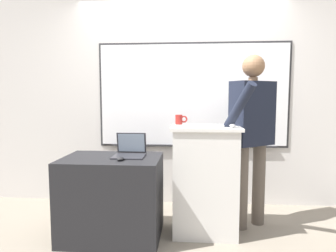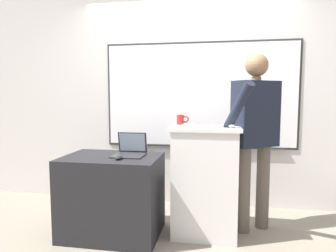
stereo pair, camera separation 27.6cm
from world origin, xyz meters
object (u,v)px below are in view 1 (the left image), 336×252
(computer_mouse_by_laptop, at_px, (120,159))
(computer_mouse_by_keyboard, at_px, (232,125))
(person_presenter, at_px, (252,128))
(coffee_mug, at_px, (180,120))
(lectern_podium, at_px, (205,180))
(side_desk, at_px, (112,197))
(wireless_keyboard, at_px, (203,126))
(laptop, at_px, (130,150))

(computer_mouse_by_laptop, relative_size, computer_mouse_by_keyboard, 1.00)
(person_presenter, bearing_deg, coffee_mug, 148.36)
(lectern_podium, bearing_deg, side_desk, -170.53)
(wireless_keyboard, height_order, computer_mouse_by_keyboard, computer_mouse_by_keyboard)
(person_presenter, xyz_separation_m, coffee_mug, (-0.73, -0.03, 0.08))
(wireless_keyboard, relative_size, coffee_mug, 3.10)
(laptop, xyz_separation_m, computer_mouse_by_keyboard, (0.96, -0.02, 0.24))
(wireless_keyboard, bearing_deg, computer_mouse_by_keyboard, -4.02)
(person_presenter, distance_m, computer_mouse_by_laptop, 1.35)
(person_presenter, relative_size, wireless_keyboard, 4.58)
(coffee_mug, bearing_deg, wireless_keyboard, -44.16)
(computer_mouse_by_laptop, bearing_deg, coffee_mug, 41.63)
(laptop, height_order, computer_mouse_by_keyboard, computer_mouse_by_keyboard)
(person_presenter, distance_m, computer_mouse_by_keyboard, 0.36)
(lectern_podium, xyz_separation_m, person_presenter, (0.47, 0.19, 0.49))
(computer_mouse_by_keyboard, bearing_deg, wireless_keyboard, 175.98)
(person_presenter, relative_size, laptop, 5.95)
(laptop, relative_size, computer_mouse_by_laptop, 2.94)
(side_desk, relative_size, laptop, 3.11)
(person_presenter, bearing_deg, computer_mouse_by_keyboard, -164.53)
(computer_mouse_by_laptop, xyz_separation_m, computer_mouse_by_keyboard, (1.01, 0.21, 0.28))
(lectern_podium, height_order, laptop, lectern_podium)
(side_desk, bearing_deg, coffee_mug, 26.54)
(person_presenter, height_order, computer_mouse_by_keyboard, person_presenter)
(lectern_podium, xyz_separation_m, computer_mouse_by_keyboard, (0.24, -0.08, 0.54))
(lectern_podium, relative_size, laptop, 3.59)
(computer_mouse_by_laptop, xyz_separation_m, coffee_mug, (0.51, 0.45, 0.32))
(coffee_mug, bearing_deg, lectern_podium, -32.84)
(laptop, height_order, computer_mouse_by_laptop, laptop)
(lectern_podium, height_order, computer_mouse_by_laptop, lectern_podium)
(lectern_podium, relative_size, side_desk, 1.16)
(lectern_podium, bearing_deg, person_presenter, 22.06)
(computer_mouse_by_laptop, bearing_deg, wireless_keyboard, 17.22)
(side_desk, bearing_deg, lectern_podium, 9.47)
(side_desk, bearing_deg, wireless_keyboard, 5.96)
(lectern_podium, bearing_deg, wireless_keyboard, -114.52)
(lectern_podium, xyz_separation_m, computer_mouse_by_laptop, (-0.76, -0.29, 0.26))
(computer_mouse_by_keyboard, height_order, coffee_mug, coffee_mug)
(lectern_podium, height_order, computer_mouse_by_keyboard, computer_mouse_by_keyboard)
(side_desk, height_order, computer_mouse_by_keyboard, computer_mouse_by_keyboard)
(computer_mouse_by_laptop, height_order, coffee_mug, coffee_mug)
(wireless_keyboard, xyz_separation_m, computer_mouse_by_keyboard, (0.27, -0.02, 0.01))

